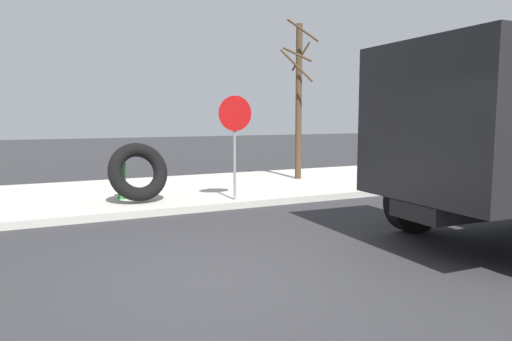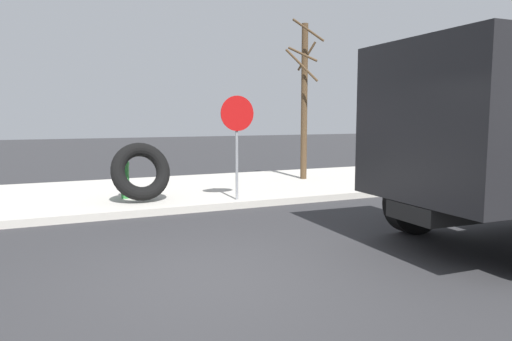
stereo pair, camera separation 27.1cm
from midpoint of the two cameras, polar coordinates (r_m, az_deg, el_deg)
name	(u,v)px [view 1 (the left image)]	position (r m, az deg, el deg)	size (l,w,h in m)	color
ground_plane	(226,280)	(5.91, -4.94, -12.99)	(80.00, 80.00, 0.00)	#2D2D30
sidewalk_curb	(124,195)	(12.02, -16.21, -2.83)	(36.00, 5.00, 0.15)	#BCB7AD
fire_hydrant	(122,178)	(10.93, -16.52, -0.87)	(0.21, 0.48, 0.88)	#2D8438
loose_tire	(138,172)	(10.40, -14.68, -0.17)	(1.28, 1.28, 0.30)	black
stop_sign	(235,128)	(10.29, -3.31, 5.12)	(0.76, 0.08, 2.27)	gray
bare_tree	(299,97)	(13.91, 4.59, 8.73)	(1.06, 1.06, 4.49)	#4C3823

